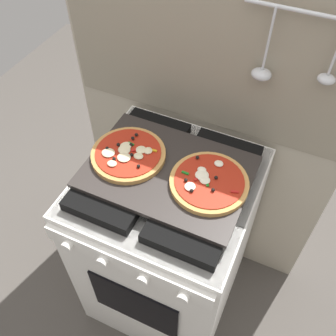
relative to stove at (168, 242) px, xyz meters
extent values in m
plane|color=#4C4742|center=(0.00, 0.00, -0.45)|extent=(4.00, 4.00, 0.00)
cube|color=#B2A893|center=(0.00, 0.34, 0.32)|extent=(1.10, 0.03, 1.55)
cube|color=gray|center=(0.00, 0.32, 0.70)|extent=(1.08, 0.00, 0.56)
cylinder|color=silver|center=(0.28, 0.30, 0.93)|extent=(0.36, 0.01, 0.01)
cylinder|color=silver|center=(0.19, 0.29, 0.83)|extent=(0.01, 0.01, 0.20)
ellipsoid|color=silver|center=(0.19, 0.29, 0.71)|extent=(0.06, 0.06, 0.04)
ellipsoid|color=silver|center=(0.38, 0.29, 0.75)|extent=(0.05, 0.05, 0.03)
cube|color=white|center=(0.00, 0.00, -0.02)|extent=(0.60, 0.60, 0.86)
cube|color=black|center=(0.00, 0.00, 0.40)|extent=(0.59, 0.59, 0.01)
cube|color=black|center=(-0.14, 0.00, 0.43)|extent=(0.24, 0.51, 0.04)
cube|color=black|center=(0.14, 0.00, 0.43)|extent=(0.24, 0.51, 0.04)
cube|color=white|center=(0.00, -0.31, 0.35)|extent=(0.58, 0.02, 0.07)
cylinder|color=silver|center=(-0.20, -0.33, 0.35)|extent=(0.04, 0.02, 0.04)
cylinder|color=silver|center=(-0.07, -0.33, 0.35)|extent=(0.04, 0.02, 0.04)
cylinder|color=silver|center=(0.07, -0.33, 0.35)|extent=(0.04, 0.02, 0.04)
cylinder|color=silver|center=(0.20, -0.33, 0.35)|extent=(0.04, 0.02, 0.04)
cube|color=black|center=(0.00, -0.30, 0.00)|extent=(0.36, 0.01, 0.28)
cube|color=#2D2826|center=(0.00, 0.00, 0.46)|extent=(0.54, 0.38, 0.02)
cylinder|color=#C18947|center=(-0.15, 0.00, 0.47)|extent=(0.25, 0.25, 0.02)
cylinder|color=#AD2614|center=(-0.15, 0.00, 0.49)|extent=(0.22, 0.22, 0.00)
ellipsoid|color=beige|center=(-0.17, -0.07, 0.49)|extent=(0.03, 0.03, 0.01)
ellipsoid|color=beige|center=(-0.15, -0.03, 0.49)|extent=(0.05, 0.04, 0.01)
ellipsoid|color=beige|center=(-0.16, 0.00, 0.49)|extent=(0.04, 0.04, 0.01)
ellipsoid|color=beige|center=(-0.17, 0.02, 0.49)|extent=(0.04, 0.04, 0.01)
ellipsoid|color=beige|center=(-0.11, 0.03, 0.49)|extent=(0.04, 0.04, 0.01)
ellipsoid|color=beige|center=(-0.20, -0.03, 0.49)|extent=(0.05, 0.04, 0.01)
ellipsoid|color=beige|center=(-0.11, 0.00, 0.49)|extent=(0.03, 0.03, 0.01)
ellipsoid|color=beige|center=(-0.09, 0.03, 0.49)|extent=(0.03, 0.03, 0.01)
sphere|color=black|center=(-0.08, -0.05, 0.49)|extent=(0.01, 0.01, 0.01)
sphere|color=black|center=(-0.22, -0.02, 0.49)|extent=(0.01, 0.01, 0.01)
sphere|color=black|center=(-0.17, -0.05, 0.49)|extent=(0.01, 0.01, 0.01)
sphere|color=black|center=(-0.19, 0.01, 0.49)|extent=(0.01, 0.01, 0.01)
sphere|color=black|center=(-0.16, 0.08, 0.49)|extent=(0.01, 0.01, 0.01)
cube|color=red|center=(-0.13, 0.02, 0.49)|extent=(0.02, 0.02, 0.00)
sphere|color=black|center=(-0.13, -0.01, 0.49)|extent=(0.01, 0.01, 0.01)
sphere|color=black|center=(-0.15, 0.03, 0.49)|extent=(0.01, 0.01, 0.01)
cube|color=gold|center=(-0.07, 0.04, 0.49)|extent=(0.02, 0.01, 0.00)
sphere|color=black|center=(-0.16, 0.06, 0.49)|extent=(0.01, 0.01, 0.01)
cube|color=#19721E|center=(-0.16, 0.04, 0.49)|extent=(0.02, 0.01, 0.00)
cylinder|color=tan|center=(0.14, 0.01, 0.47)|extent=(0.25, 0.25, 0.02)
cylinder|color=#AD2614|center=(0.14, 0.01, 0.49)|extent=(0.22, 0.22, 0.00)
ellipsoid|color=#F4EACC|center=(0.13, -0.01, 0.49)|extent=(0.03, 0.03, 0.01)
ellipsoid|color=#F4EACC|center=(0.15, 0.08, 0.49)|extent=(0.03, 0.03, 0.01)
ellipsoid|color=#F4EACC|center=(0.12, 0.01, 0.49)|extent=(0.04, 0.04, 0.01)
ellipsoid|color=#F4EACC|center=(0.11, 0.03, 0.49)|extent=(0.03, 0.03, 0.01)
ellipsoid|color=#F4EACC|center=(0.10, -0.05, 0.49)|extent=(0.03, 0.04, 0.01)
cube|color=red|center=(0.11, -0.01, 0.49)|extent=(0.02, 0.02, 0.00)
sphere|color=black|center=(0.16, 0.01, 0.49)|extent=(0.01, 0.01, 0.01)
sphere|color=black|center=(0.17, -0.04, 0.49)|extent=(0.01, 0.01, 0.01)
sphere|color=black|center=(0.11, -0.07, 0.49)|extent=(0.01, 0.01, 0.01)
cube|color=red|center=(0.23, -0.01, 0.49)|extent=(0.03, 0.01, 0.00)
cube|color=#19721E|center=(0.06, -0.01, 0.49)|extent=(0.02, 0.01, 0.00)
sphere|color=black|center=(0.08, 0.07, 0.49)|extent=(0.01, 0.01, 0.01)
sphere|color=black|center=(0.08, -0.03, 0.49)|extent=(0.01, 0.01, 0.01)
cube|color=#19721E|center=(0.14, -0.02, 0.49)|extent=(0.02, 0.02, 0.00)
camera|label=1|loc=(0.34, -0.74, 1.42)|focal=40.70mm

